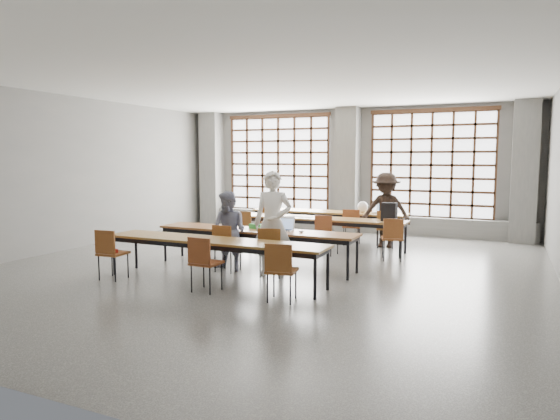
% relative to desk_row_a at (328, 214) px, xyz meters
% --- Properties ---
extents(floor, '(11.00, 11.00, 0.00)m').
position_rel_desk_row_a_xyz_m(floor, '(0.04, -3.66, -0.66)').
color(floor, '#4B4B49').
rests_on(floor, ground).
extents(ceiling, '(11.00, 11.00, 0.00)m').
position_rel_desk_row_a_xyz_m(ceiling, '(0.04, -3.66, 2.84)').
color(ceiling, silver).
rests_on(ceiling, floor).
extents(wall_back, '(10.00, 0.00, 10.00)m').
position_rel_desk_row_a_xyz_m(wall_back, '(0.04, 1.84, 1.09)').
color(wall_back, '#61615F').
rests_on(wall_back, floor).
extents(wall_left, '(0.00, 11.00, 11.00)m').
position_rel_desk_row_a_xyz_m(wall_left, '(-4.96, -3.66, 1.09)').
color(wall_left, '#61615F').
rests_on(wall_left, floor).
extents(column_left, '(0.60, 0.55, 3.50)m').
position_rel_desk_row_a_xyz_m(column_left, '(-4.46, 1.56, 1.09)').
color(column_left, '#5B5B59').
rests_on(column_left, floor).
extents(column_mid, '(0.60, 0.55, 3.50)m').
position_rel_desk_row_a_xyz_m(column_mid, '(0.04, 1.56, 1.09)').
color(column_mid, '#5B5B59').
rests_on(column_mid, floor).
extents(column_right, '(0.60, 0.55, 3.50)m').
position_rel_desk_row_a_xyz_m(column_right, '(4.54, 1.56, 1.09)').
color(column_right, '#5B5B59').
rests_on(column_right, floor).
extents(window_left, '(3.32, 0.12, 3.00)m').
position_rel_desk_row_a_xyz_m(window_left, '(-2.21, 1.76, 1.24)').
color(window_left, white).
rests_on(window_left, wall_back).
extents(window_right, '(3.32, 0.12, 3.00)m').
position_rel_desk_row_a_xyz_m(window_right, '(2.29, 1.76, 1.24)').
color(window_right, white).
rests_on(window_right, wall_back).
extents(sill_ledge, '(9.80, 0.35, 0.50)m').
position_rel_desk_row_a_xyz_m(sill_ledge, '(0.04, 1.64, -0.41)').
color(sill_ledge, '#5B5B59').
rests_on(sill_ledge, floor).
extents(desk_row_a, '(4.00, 0.70, 0.73)m').
position_rel_desk_row_a_xyz_m(desk_row_a, '(0.00, 0.00, 0.00)').
color(desk_row_a, brown).
rests_on(desk_row_a, floor).
extents(desk_row_b, '(4.00, 0.70, 0.73)m').
position_rel_desk_row_a_xyz_m(desk_row_b, '(0.26, -1.40, 0.00)').
color(desk_row_b, brown).
rests_on(desk_row_b, floor).
extents(desk_row_c, '(4.00, 0.70, 0.73)m').
position_rel_desk_row_a_xyz_m(desk_row_c, '(-0.19, -3.68, 0.00)').
color(desk_row_c, brown).
rests_on(desk_row_c, floor).
extents(desk_row_d, '(4.00, 0.70, 0.73)m').
position_rel_desk_row_a_xyz_m(desk_row_d, '(-0.29, -5.02, 0.00)').
color(desk_row_d, brown).
rests_on(desk_row_d, floor).
extents(chair_back_left, '(0.46, 0.47, 0.88)m').
position_rel_desk_row_a_xyz_m(chair_back_left, '(-1.39, -0.63, -0.13)').
color(chair_back_left, brown).
rests_on(chair_back_left, floor).
extents(chair_back_mid, '(0.49, 0.49, 0.88)m').
position_rel_desk_row_a_xyz_m(chair_back_mid, '(0.81, -0.63, -0.13)').
color(chair_back_mid, brown).
rests_on(chair_back_mid, floor).
extents(chair_back_right, '(0.52, 0.52, 0.88)m').
position_rel_desk_row_a_xyz_m(chair_back_right, '(1.62, -0.63, -0.13)').
color(chair_back_right, brown).
rests_on(chair_back_right, floor).
extents(chair_mid_left, '(0.48, 0.48, 0.88)m').
position_rel_desk_row_a_xyz_m(chair_mid_left, '(-1.33, -2.03, -0.13)').
color(chair_mid_left, brown).
rests_on(chair_mid_left, floor).
extents(chair_mid_centre, '(0.47, 0.47, 0.88)m').
position_rel_desk_row_a_xyz_m(chair_mid_centre, '(0.65, -2.03, -0.13)').
color(chair_mid_centre, brown).
rests_on(chair_mid_centre, floor).
extents(chair_mid_right, '(0.52, 0.53, 0.88)m').
position_rel_desk_row_a_xyz_m(chair_mid_right, '(2.08, -2.03, -0.13)').
color(chair_mid_right, brown).
rests_on(chair_mid_right, floor).
extents(chair_front_left, '(0.43, 0.44, 0.88)m').
position_rel_desk_row_a_xyz_m(chair_front_left, '(-0.50, -4.31, -0.13)').
color(chair_front_left, maroon).
rests_on(chair_front_left, floor).
extents(chair_front_right, '(0.50, 0.50, 0.88)m').
position_rel_desk_row_a_xyz_m(chair_front_right, '(0.42, -4.31, -0.13)').
color(chair_front_right, brown).
rests_on(chair_front_right, floor).
extents(chair_near_left, '(0.45, 0.45, 0.88)m').
position_rel_desk_row_a_xyz_m(chair_near_left, '(-1.99, -5.65, -0.13)').
color(chair_near_left, brown).
rests_on(chair_near_left, floor).
extents(chair_near_mid, '(0.43, 0.43, 0.88)m').
position_rel_desk_row_a_xyz_m(chair_near_mid, '(-0.10, -5.65, -0.13)').
color(chair_near_mid, brown).
rests_on(chair_near_mid, floor).
extents(chair_near_right, '(0.48, 0.49, 0.88)m').
position_rel_desk_row_a_xyz_m(chair_near_right, '(1.22, -5.64, -0.13)').
color(chair_near_right, brown).
rests_on(chair_near_right, floor).
extents(student_male, '(0.76, 0.58, 1.87)m').
position_rel_desk_row_a_xyz_m(student_male, '(0.41, -4.18, 0.27)').
color(student_male, white).
rests_on(student_male, floor).
extents(student_female, '(0.79, 0.66, 1.48)m').
position_rel_desk_row_a_xyz_m(student_female, '(-0.49, -4.18, 0.08)').
color(student_female, '#1A1F4E').
rests_on(student_female, floor).
extents(student_back, '(1.18, 0.73, 1.75)m').
position_rel_desk_row_a_xyz_m(student_back, '(1.60, -0.50, 0.21)').
color(student_back, black).
rests_on(student_back, floor).
extents(laptop_front, '(0.38, 0.33, 0.26)m').
position_rel_desk_row_a_xyz_m(laptop_front, '(0.35, -3.57, 0.13)').
color(laptop_front, '#B1B2B6').
rests_on(laptop_front, desk_row_c).
extents(laptop_back, '(0.43, 0.39, 0.26)m').
position_rel_desk_row_a_xyz_m(laptop_back, '(1.37, 0.11, 0.13)').
color(laptop_back, '#B3B3B8').
rests_on(laptop_back, desk_row_a).
extents(mouse, '(0.10, 0.07, 0.04)m').
position_rel_desk_row_a_xyz_m(mouse, '(0.76, -3.70, 0.08)').
color(mouse, silver).
rests_on(mouse, desk_row_c).
extents(green_box, '(0.26, 0.11, 0.09)m').
position_rel_desk_row_a_xyz_m(green_box, '(-0.24, -3.60, 0.11)').
color(green_box, green).
rests_on(green_box, desk_row_c).
extents(phone, '(0.14, 0.08, 0.01)m').
position_rel_desk_row_a_xyz_m(phone, '(-0.01, -3.78, 0.07)').
color(phone, black).
rests_on(phone, desk_row_c).
extents(paper_sheet_a, '(0.32, 0.25, 0.00)m').
position_rel_desk_row_a_xyz_m(paper_sheet_a, '(-0.34, -1.35, 0.07)').
color(paper_sheet_a, white).
rests_on(paper_sheet_a, desk_row_b).
extents(paper_sheet_b, '(0.32, 0.24, 0.00)m').
position_rel_desk_row_a_xyz_m(paper_sheet_b, '(-0.04, -1.45, 0.07)').
color(paper_sheet_b, silver).
rests_on(paper_sheet_b, desk_row_b).
extents(paper_sheet_c, '(0.34, 0.29, 0.00)m').
position_rel_desk_row_a_xyz_m(paper_sheet_c, '(0.36, -1.40, 0.07)').
color(paper_sheet_c, silver).
rests_on(paper_sheet_c, desk_row_b).
extents(backpack, '(0.33, 0.22, 0.40)m').
position_rel_desk_row_a_xyz_m(backpack, '(1.86, -1.35, 0.27)').
color(backpack, black).
rests_on(backpack, desk_row_b).
extents(plastic_bag, '(0.27, 0.22, 0.29)m').
position_rel_desk_row_a_xyz_m(plastic_bag, '(0.90, 0.05, 0.21)').
color(plastic_bag, white).
rests_on(plastic_bag, desk_row_a).
extents(red_pouch, '(0.21, 0.13, 0.06)m').
position_rel_desk_row_a_xyz_m(red_pouch, '(-1.99, -5.57, -0.16)').
color(red_pouch, maroon).
rests_on(red_pouch, chair_near_left).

